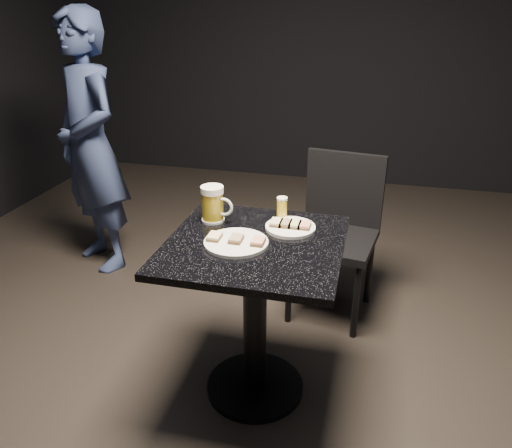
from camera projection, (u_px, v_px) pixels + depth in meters
The scene contains 10 objects.
floor at pixel (255, 388), 2.29m from camera, with size 6.00×6.00×0.00m, color black.
plate_large at pixel (236, 243), 1.96m from camera, with size 0.26×0.26×0.01m, color white.
plate_small at pixel (290, 227), 2.09m from camera, with size 0.21×0.21×0.01m, color white.
patron at pixel (90, 146), 3.08m from camera, with size 0.59×0.38×1.61m, color navy.
table at pixel (255, 294), 2.09m from camera, with size 0.70×0.70×0.75m.
beer_mug at pixel (213, 204), 2.14m from camera, with size 0.15×0.10×0.16m.
beer_tumbler at pixel (282, 208), 2.18m from camera, with size 0.05×0.05×0.10m.
chair at pixel (337, 226), 2.72m from camera, with size 0.49×0.49×0.88m.
canapes_on_plate_large at pixel (236, 239), 1.96m from camera, with size 0.23×0.07×0.02m.
canapes_on_plate_small at pixel (290, 224), 2.09m from camera, with size 0.17×0.07×0.02m.
Camera 1 is at (0.43, -1.73, 1.64)m, focal length 35.00 mm.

